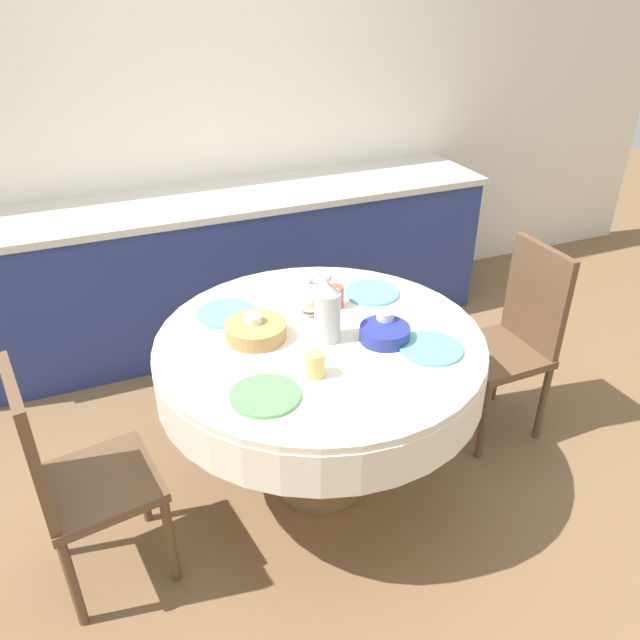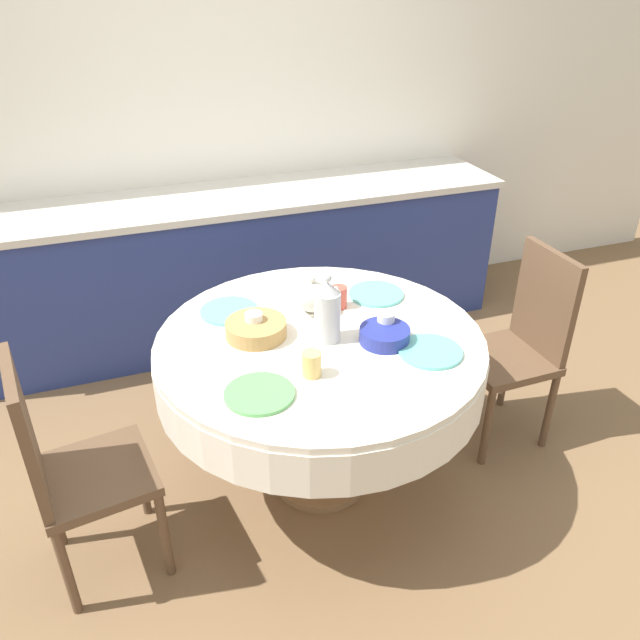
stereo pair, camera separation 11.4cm
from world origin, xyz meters
The scene contains 18 objects.
ground_plane centered at (0.00, 0.00, 0.00)m, with size 12.00×12.00×0.00m, color brown.
wall_back centered at (0.00, 1.79, 1.30)m, with size 7.00×0.05×2.60m.
kitchen_counter centered at (0.00, 1.45, 0.46)m, with size 3.24×0.64×0.91m.
dining_table centered at (0.00, 0.00, 0.65)m, with size 1.34×1.34×0.77m.
chair_left centered at (1.02, 0.02, 0.53)m, with size 0.41×0.41×0.97m.
chair_right centered at (-1.01, -0.15, 0.53)m, with size 0.46×0.46×0.97m.
plate_near_left centered at (-0.33, -0.29, 0.78)m, with size 0.25×0.25×0.01m, color #5BA85B.
cup_near_left centered at (-0.12, -0.24, 0.82)m, with size 0.07×0.07×0.10m, color #DBB766.
plate_near_right centered at (0.36, -0.25, 0.78)m, with size 0.25×0.25×0.01m, color #60BCB7.
cup_near_right centered at (0.26, -0.06, 0.82)m, with size 0.07×0.07×0.10m, color white.
plate_far_left centered at (-0.30, 0.33, 0.78)m, with size 0.25×0.25×0.01m, color #60BCB7.
cup_far_left centered at (-0.24, 0.11, 0.82)m, with size 0.07×0.07×0.10m, color white.
plate_far_right centered at (0.36, 0.26, 0.78)m, with size 0.25×0.25×0.01m, color #60BCB7.
cup_far_right centered at (0.16, 0.21, 0.82)m, with size 0.07×0.07×0.10m, color #CC4C3D.
coffee_carafe centered at (0.02, -0.02, 0.90)m, with size 0.10×0.10×0.29m.
teapot centered at (0.04, 0.20, 0.85)m, with size 0.19×0.14×0.18m.
bread_basket centered at (-0.24, 0.10, 0.80)m, with size 0.25×0.25×0.07m, color #AD844C.
fruit_bowl centered at (0.23, -0.12, 0.80)m, with size 0.20×0.20×0.06m, color navy.
Camera 1 is at (-0.83, -1.98, 2.09)m, focal length 35.00 mm.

